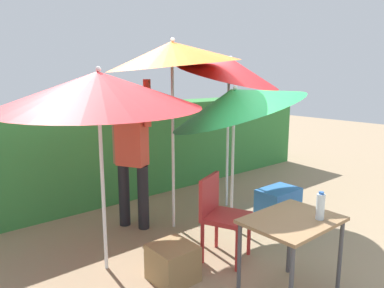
# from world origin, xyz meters

# --- Properties ---
(ground_plane) EXTENTS (24.00, 24.00, 0.00)m
(ground_plane) POSITION_xyz_m (0.00, 0.00, 0.00)
(ground_plane) COLOR #9E8466
(hedge_row) EXTENTS (8.00, 0.70, 1.47)m
(hedge_row) POSITION_xyz_m (0.00, 2.05, 0.73)
(hedge_row) COLOR #38843D
(hedge_row) RESTS_ON ground_plane
(umbrella_rainbow) EXTENTS (1.63, 1.61, 2.41)m
(umbrella_rainbow) POSITION_xyz_m (-0.15, 0.48, 2.17)
(umbrella_rainbow) COLOR silver
(umbrella_rainbow) RESTS_ON ground_plane
(umbrella_orange) EXTENTS (1.93, 1.93, 2.01)m
(umbrella_orange) POSITION_xyz_m (-1.28, 0.12, 1.80)
(umbrella_orange) COLOR silver
(umbrella_orange) RESTS_ON ground_plane
(umbrella_yellow) EXTENTS (1.53, 1.50, 2.38)m
(umbrella_yellow) POSITION_xyz_m (0.96, 0.61, 2.02)
(umbrella_yellow) COLOR silver
(umbrella_yellow) RESTS_ON ground_plane
(umbrella_navy) EXTENTS (1.72, 1.65, 2.10)m
(umbrella_navy) POSITION_xyz_m (0.36, -0.05, 1.63)
(umbrella_navy) COLOR silver
(umbrella_navy) RESTS_ON ground_plane
(person_vendor) EXTENTS (0.36, 0.53, 1.88)m
(person_vendor) POSITION_xyz_m (-0.53, 0.83, 0.93)
(person_vendor) COLOR black
(person_vendor) RESTS_ON ground_plane
(chair_plastic) EXTENTS (0.58, 0.58, 0.89)m
(chair_plastic) POSITION_xyz_m (-0.24, -0.45, 0.51)
(chair_plastic) COLOR #B72D2D
(chair_plastic) RESTS_ON ground_plane
(cooler_box) EXTENTS (0.56, 0.38, 0.44)m
(cooler_box) POSITION_xyz_m (1.06, -0.24, 0.22)
(cooler_box) COLOR #2D6BB7
(cooler_box) RESTS_ON ground_plane
(crate_cardboard) EXTENTS (0.39, 0.40, 0.35)m
(crate_cardboard) POSITION_xyz_m (-0.89, -0.48, 0.18)
(crate_cardboard) COLOR #9E7A4C
(crate_cardboard) RESTS_ON ground_plane
(folding_table) EXTENTS (0.80, 0.60, 0.74)m
(folding_table) POSITION_xyz_m (-0.29, -1.36, 0.65)
(folding_table) COLOR #4C4C51
(folding_table) RESTS_ON ground_plane
(bottle_water) EXTENTS (0.07, 0.07, 0.24)m
(bottle_water) POSITION_xyz_m (-0.13, -1.52, 0.86)
(bottle_water) COLOR silver
(bottle_water) RESTS_ON folding_table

